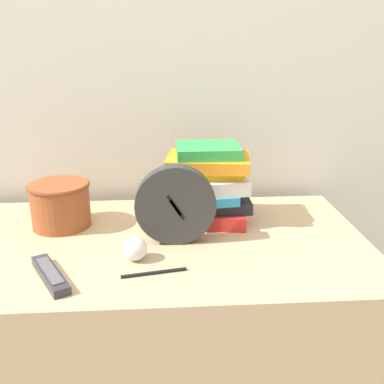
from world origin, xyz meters
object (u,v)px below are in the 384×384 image
object	(u,v)px
tv_remote	(50,274)
pen	(154,273)
desk_clock	(175,205)
basket	(60,203)
crumpled_paper_ball	(135,249)
book_stack	(208,184)

from	to	relation	value
tv_remote	pen	xyz separation A→B (m)	(0.24, 0.00, -0.01)
tv_remote	pen	distance (m)	0.24
desk_clock	basket	distance (m)	0.36
crumpled_paper_ball	pen	bearing A→B (deg)	-58.17
basket	tv_remote	bearing A→B (deg)	-83.45
crumpled_paper_ball	pen	size ratio (longest dim) A/B	0.39
desk_clock	tv_remote	xyz separation A→B (m)	(-0.29, -0.18, -0.10)
book_stack	pen	xyz separation A→B (m)	(-0.16, -0.32, -0.11)
crumpled_paper_ball	pen	xyz separation A→B (m)	(0.05, -0.08, -0.03)
desk_clock	book_stack	xyz separation A→B (m)	(0.10, 0.15, 0.01)
desk_clock	tv_remote	distance (m)	0.36
desk_clock	pen	bearing A→B (deg)	-108.45
desk_clock	book_stack	bearing A→B (deg)	55.18
book_stack	basket	bearing A→B (deg)	-178.74
basket	desk_clock	bearing A→B (deg)	-22.48
book_stack	crumpled_paper_ball	world-z (taller)	book_stack
pen	book_stack	bearing A→B (deg)	63.41
book_stack	tv_remote	distance (m)	0.52
basket	tv_remote	distance (m)	0.32
basket	tv_remote	size ratio (longest dim) A/B	0.96
desk_clock	pen	world-z (taller)	desk_clock
desk_clock	crumpled_paper_ball	xyz separation A→B (m)	(-0.10, -0.09, -0.08)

